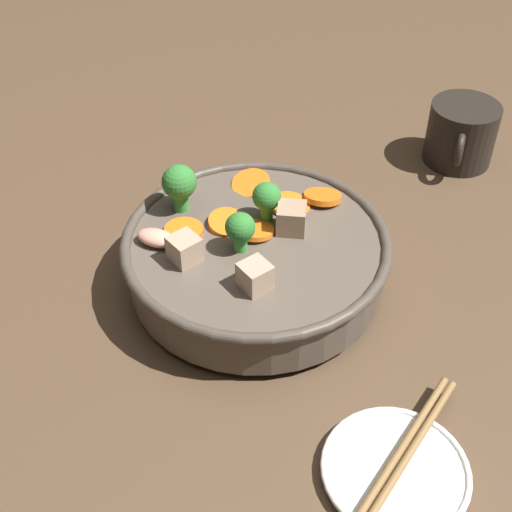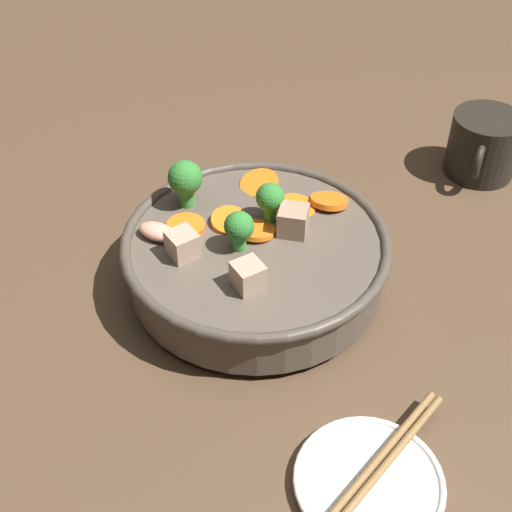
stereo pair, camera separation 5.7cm
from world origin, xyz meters
name	(u,v)px [view 2 (the right image)]	position (x,y,z in m)	size (l,w,h in m)	color
ground_plane	(256,284)	(0.00, 0.00, 0.00)	(3.00, 3.00, 0.00)	#4C3826
stirfry_bowl	(255,254)	(0.00, 0.00, 0.04)	(0.29, 0.29, 0.12)	#51473D
side_saucer	(369,482)	(0.20, 0.18, 0.01)	(0.13, 0.13, 0.01)	white
dark_mug	(483,145)	(-0.31, 0.19, 0.04)	(0.11, 0.09, 0.08)	black
chopsticks_pair	(370,476)	(0.20, 0.18, 0.02)	(0.21, 0.08, 0.01)	olive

